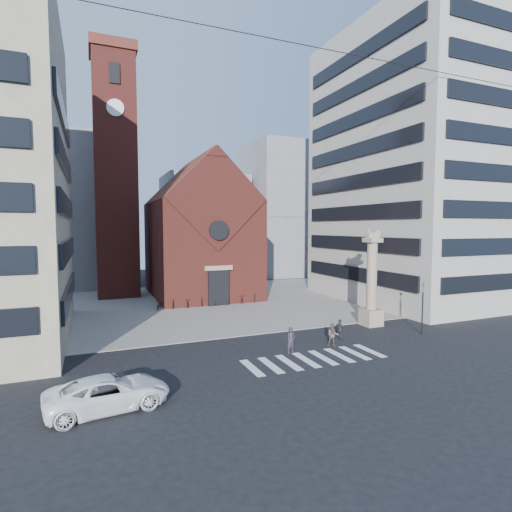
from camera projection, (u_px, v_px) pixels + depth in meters
The scene contains 23 objects.
ground at pixel (287, 347), 29.37m from camera, with size 120.00×120.00×0.00m, color black.
piazza at pixel (213, 302), 46.87m from camera, with size 46.00×30.00×0.05m, color #9D968E.
zebra_crossing at pixel (315, 359), 26.82m from camera, with size 10.20×3.20×0.01m, color white, non-canonical shape.
church at pixel (200, 234), 51.85m from camera, with size 12.00×16.65×18.00m.
campanile at pixel (116, 172), 50.19m from camera, with size 5.50×5.50×31.20m.
building_right at pixel (419, 168), 48.47m from camera, with size 18.00×22.00×32.00m, color #ABA49B.
bg_block_left at pixel (38, 212), 57.75m from camera, with size 16.00×14.00×22.00m, color gray.
bg_block_mid at pixel (204, 226), 72.46m from camera, with size 14.00×12.00×18.00m, color gray.
bg_block_right at pixel (290, 211), 75.61m from camera, with size 16.00×14.00×24.00m, color gray.
lion_column at pixel (372, 287), 35.72m from camera, with size 1.63×1.60×8.68m.
traffic_light at pixel (422, 307), 32.89m from camera, with size 0.13×0.16×4.30m.
white_car at pixel (109, 393), 19.36m from camera, with size 2.68×5.81×1.62m, color white.
pedestrian_0 at pixel (291, 340), 28.00m from camera, with size 0.67×0.44×1.83m, color #2F2737.
pedestrian_1 at pixel (333, 335), 29.55m from camera, with size 0.83×0.64×1.70m, color #5D4D4A.
pedestrian_2 at pixel (340, 330), 31.24m from camera, with size 0.96×0.40×1.64m, color #2B2D33.
scooter_0 at pixel (159, 305), 42.73m from camera, with size 0.64×1.83×0.96m, color black.
scooter_1 at pixel (174, 303), 43.34m from camera, with size 0.50×1.78×1.07m, color black.
scooter_2 at pixel (188, 303), 43.95m from camera, with size 0.64×1.83×0.96m, color black.
scooter_3 at pixel (202, 301), 44.55m from camera, with size 0.50×1.78×1.07m, color black.
scooter_4 at pixel (216, 301), 45.16m from camera, with size 0.64×1.83×0.96m, color black.
scooter_5 at pixel (229, 299), 45.76m from camera, with size 0.50×1.78×1.07m, color black.
scooter_6 at pixel (242, 299), 46.37m from camera, with size 0.64×1.83×0.96m, color black.
scooter_7 at pixel (255, 297), 46.97m from camera, with size 0.50×1.78×1.07m, color black.
Camera 1 is at (-13.18, -25.72, 8.83)m, focal length 28.00 mm.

